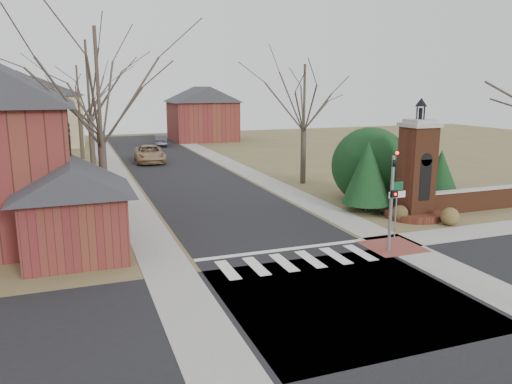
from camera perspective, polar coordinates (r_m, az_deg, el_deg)
name	(u,v)px	position (r m, az deg, el deg)	size (l,w,h in m)	color
ground	(306,268)	(20.16, 5.70, -8.59)	(120.00, 120.00, 0.00)	brown
main_street	(186,176)	(40.44, -8.02, 1.84)	(8.00, 70.00, 0.01)	black
cross_street	(344,297)	(17.71, 10.02, -11.71)	(120.00, 8.00, 0.01)	black
crosswalk_zone	(297,261)	(20.83, 4.73, -7.85)	(8.00, 2.20, 0.02)	silver
stop_bar	(283,250)	(22.12, 3.08, -6.63)	(8.00, 0.35, 0.02)	silver
sidewalk_right_main	(247,172)	(41.82, -1.04, 2.30)	(2.00, 60.00, 0.02)	gray
sidewalk_left	(119,180)	(39.69, -15.37, 1.34)	(2.00, 60.00, 0.02)	gray
curb_apron	(392,247)	(23.33, 15.33, -6.05)	(2.40, 2.40, 0.02)	brown
traffic_signal_pole	(392,193)	(22.06, 15.28, -0.16)	(0.28, 0.41, 4.50)	slate
sign_post	(397,199)	(24.05, 15.77, -0.75)	(0.90, 0.07, 2.75)	slate
brick_gate_monument	(416,178)	(28.39, 17.84, 1.48)	(3.20, 3.20, 6.47)	#5E2F1B
brick_garden_wall	(479,199)	(31.62, 24.11, -0.75)	(7.50, 0.50, 1.30)	#5E2F1B
house_stucco_left	(1,118)	(44.29, -27.15, 7.51)	(9.80, 12.80, 9.28)	tan
garage_left	(73,206)	(21.96, -20.16, -1.46)	(4.80, 4.80, 4.29)	brown
house_distant_left	(37,110)	(65.09, -23.73, 8.54)	(10.80, 8.80, 8.53)	tan
house_distant_right	(202,112)	(67.03, -6.19, 9.03)	(8.80, 8.80, 7.30)	brown
evergreen_near	(367,172)	(28.94, 12.60, 2.23)	(2.80, 2.80, 4.10)	#473D33
evergreen_mid	(403,161)	(31.73, 16.49, 3.42)	(3.40, 3.40, 4.70)	#473D33
evergreen_far	(440,173)	(32.31, 20.32, 2.05)	(2.40, 2.40, 3.30)	#473D33
evergreen_mass	(370,162)	(31.96, 12.92, 3.31)	(4.80, 4.80, 4.80)	black
bare_tree_0	(97,73)	(25.97, -17.72, 12.84)	(8.05, 8.05, 11.15)	#473D33
bare_tree_1	(87,72)	(38.96, -18.74, 12.82)	(8.40, 8.40, 11.64)	#473D33
bare_tree_2	(78,86)	(51.93, -19.71, 11.29)	(7.35, 7.35, 10.19)	#473D33
bare_tree_3	(305,91)	(36.55, 5.57, 11.37)	(7.00, 7.00, 9.70)	#473D33
pickup_truck	(150,154)	(48.21, -12.06, 4.28)	(2.64, 5.73, 1.59)	#A07F57
distant_car	(161,140)	(61.26, -10.79, 5.80)	(1.39, 3.97, 1.31)	#3A3C43
dry_shrub_left	(400,213)	(27.72, 16.14, -2.33)	(0.86, 0.86, 0.86)	brown
dry_shrub_right	(450,216)	(27.69, 21.28, -2.62)	(0.94, 0.94, 0.94)	brown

